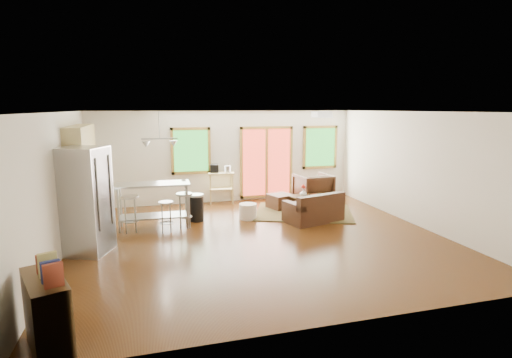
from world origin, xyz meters
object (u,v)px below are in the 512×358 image
object	(u,v)px
ottoman	(280,201)
coffee_table	(308,197)
loveseat	(314,210)
island	(153,197)
rug	(303,212)
refrigerator	(85,201)
armchair	(313,187)
kitchen_cart	(220,177)

from	to	relation	value
ottoman	coffee_table	bearing A→B (deg)	-24.71
loveseat	island	size ratio (longest dim) A/B	0.90
rug	loveseat	distance (m)	0.86
coffee_table	refrigerator	world-z (taller)	refrigerator
refrigerator	island	world-z (taller)	refrigerator
coffee_table	armchair	world-z (taller)	armchair
loveseat	armchair	world-z (taller)	armchair
armchair	refrigerator	world-z (taller)	refrigerator
coffee_table	island	xyz separation A→B (m)	(-3.99, -0.57, 0.36)
ottoman	kitchen_cart	bearing A→B (deg)	142.62
coffee_table	island	size ratio (longest dim) A/B	0.67
kitchen_cart	loveseat	bearing A→B (deg)	-54.27
armchair	kitchen_cart	distance (m)	2.64
coffee_table	refrigerator	size ratio (longest dim) A/B	0.56
kitchen_cart	ottoman	bearing A→B (deg)	-37.38
rug	coffee_table	bearing A→B (deg)	48.78
refrigerator	island	size ratio (longest dim) A/B	1.21
loveseat	refrigerator	xyz separation A→B (m)	(-4.93, -0.76, 0.71)
refrigerator	coffee_table	bearing A→B (deg)	40.92
rug	loveseat	size ratio (longest dim) A/B	1.65
rug	island	distance (m)	3.82
island	kitchen_cart	world-z (taller)	kitchen_cart
kitchen_cart	refrigerator	bearing A→B (deg)	-133.92
ottoman	rug	bearing A→B (deg)	-53.53
refrigerator	island	bearing A→B (deg)	67.14
loveseat	kitchen_cart	size ratio (longest dim) A/B	1.33
coffee_table	kitchen_cart	size ratio (longest dim) A/B	0.99
coffee_table	refrigerator	xyz separation A→B (m)	(-5.24, -1.85, 0.65)
loveseat	ottoman	distance (m)	1.45
armchair	kitchen_cart	size ratio (longest dim) A/B	0.85
refrigerator	loveseat	bearing A→B (deg)	30.17
coffee_table	rug	bearing A→B (deg)	-131.22
loveseat	refrigerator	size ratio (longest dim) A/B	0.74
ottoman	refrigerator	size ratio (longest dim) A/B	0.30
island	loveseat	bearing A→B (deg)	-8.06
ottoman	kitchen_cart	size ratio (longest dim) A/B	0.53
coffee_table	ottoman	bearing A→B (deg)	155.29
rug	armchair	xyz separation A→B (m)	(0.64, 0.91, 0.46)
loveseat	island	distance (m)	3.74
rug	armchair	distance (m)	1.20
loveseat	kitchen_cart	world-z (taller)	kitchen_cart
refrigerator	armchair	bearing A→B (deg)	45.20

